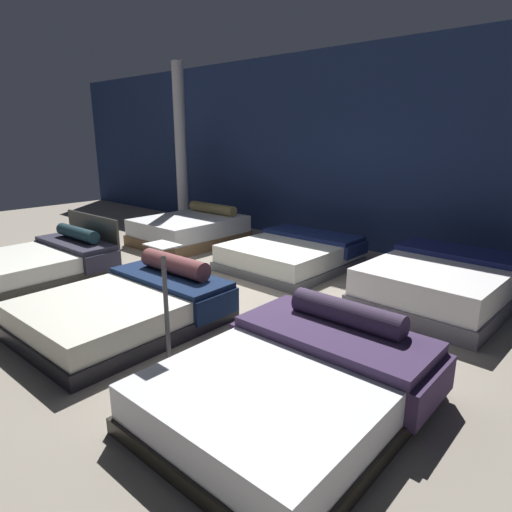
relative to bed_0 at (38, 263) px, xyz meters
name	(u,v)px	position (x,y,z in m)	size (l,w,h in m)	color
ground_plane	(202,298)	(2.39, 1.06, -0.23)	(18.00, 18.00, 0.02)	gray
showroom_back_wall	(353,151)	(2.39, 4.66, 1.53)	(18.00, 0.06, 3.50)	navy
bed_0	(38,263)	(0.00, 0.00, 0.00)	(1.64, 2.04, 0.81)	#34322D
bed_1	(128,307)	(2.45, -0.06, 0.00)	(1.66, 2.06, 0.66)	black
bed_2	(296,382)	(4.72, -0.02, 0.00)	(1.75, 2.09, 0.67)	black
bed_3	(190,230)	(-0.01, 2.86, 0.04)	(1.58, 1.93, 0.70)	brown
bed_4	(292,254)	(2.41, 2.91, -0.01)	(1.72, 1.91, 0.46)	#53555B
bed_5	(441,283)	(4.74, 2.88, 0.05)	(1.62, 1.97, 0.59)	#57535F
price_sign	(167,324)	(3.58, -0.36, 0.24)	(0.28, 0.24, 1.17)	#3F3F44
support_pillar	(181,147)	(-1.34, 3.78, 1.53)	(0.24, 0.24, 3.50)	silver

